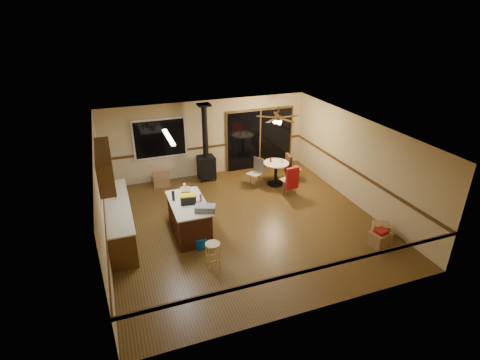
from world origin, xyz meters
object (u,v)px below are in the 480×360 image
chair_near (292,178)px  chair_right (289,165)px  kitchen_island (189,218)px  chair_left (257,169)px  wood_stove (206,159)px  dining_table (276,170)px  toolbox_grey (205,208)px  box_corner_a (380,239)px  box_under_window (162,180)px  bar_stool (213,255)px  box_corner_b (381,229)px  blue_bucket (200,242)px  toolbox_black (188,200)px

chair_near → chair_right: size_ratio=1.00×
kitchen_island → chair_left: size_ratio=3.09×
wood_stove → chair_near: size_ratio=3.60×
dining_table → chair_left: bearing=166.2°
toolbox_grey → chair_left: size_ratio=0.90×
kitchen_island → wood_stove: wood_stove is taller
wood_stove → box_corner_a: 6.01m
kitchen_island → chair_right: bearing=27.0°
chair_left → box_under_window: chair_left is taller
dining_table → chair_near: chair_near is taller
bar_stool → box_corner_b: 4.42m
box_corner_b → kitchen_island: bearing=158.9°
kitchen_island → chair_near: bearing=16.2°
wood_stove → blue_bucket: size_ratio=7.62×
toolbox_grey → bar_stool: toolbox_grey is taller
kitchen_island → chair_left: bearing=36.8°
box_under_window → box_corner_a: 6.90m
kitchen_island → blue_bucket: bearing=-82.0°
bar_stool → box_under_window: (-0.40, 4.63, -0.10)m
dining_table → box_under_window: dining_table is taller
wood_stove → blue_bucket: (-1.20, -3.76, -0.59)m
bar_stool → blue_bucket: 0.84m
toolbox_grey → box_corner_a: 4.35m
toolbox_black → bar_stool: size_ratio=0.63×
bar_stool → chair_near: (3.26, 2.53, 0.29)m
box_corner_b → box_corner_a: bearing=-131.8°
toolbox_grey → box_corner_b: bearing=-15.6°
blue_bucket → toolbox_black: bearing=98.8°
toolbox_grey → chair_right: bearing=35.5°
wood_stove → dining_table: (2.02, -1.17, -0.20)m
dining_table → box_under_window: bearing=161.0°
blue_bucket → box_under_window: size_ratio=0.63×
kitchen_island → dining_table: 3.82m
toolbox_black → chair_near: toolbox_black is taller
kitchen_island → toolbox_black: 0.56m
wood_stove → toolbox_black: 3.38m
kitchen_island → bar_stool: 1.54m
box_under_window → box_corner_b: box_under_window is taller
box_corner_a → toolbox_grey: bearing=158.4°
chair_left → box_corner_a: bearing=-69.6°
wood_stove → dining_table: wood_stove is taller
dining_table → box_corner_b: bearing=-70.8°
chair_left → chair_right: 1.13m
chair_near → chair_right: (0.40, 0.96, 0.00)m
chair_near → box_under_window: chair_near is taller
chair_near → chair_left: bearing=125.2°
wood_stove → chair_near: bearing=-43.7°
chair_right → box_corner_a: chair_right is taller
bar_stool → toolbox_grey: bearing=83.6°
chair_left → chair_near: bearing=-54.8°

